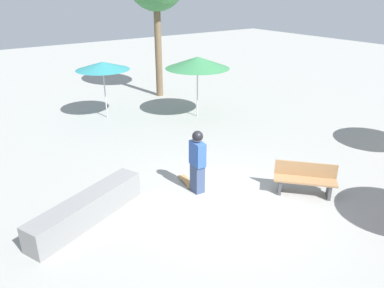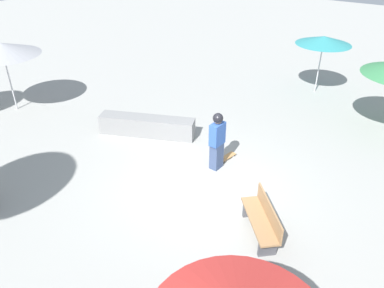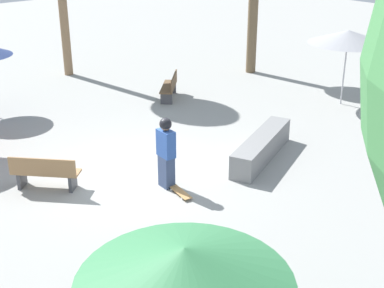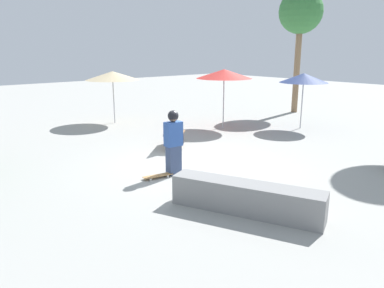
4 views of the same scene
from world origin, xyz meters
TOP-DOWN VIEW (x-y plane):
  - ground_plane at (0.00, 0.00)m, footprint 60.00×60.00m
  - skater_main at (0.93, 0.16)m, footprint 0.48×0.29m
  - skateboard at (1.45, 0.14)m, footprint 0.82×0.34m
  - concrete_ledge at (1.32, 3.06)m, footprint 1.75×3.13m
  - bench_near at (-0.81, -2.07)m, footprint 1.48×1.40m
  - shade_umbrella_green at (6.00, -3.55)m, footprint 2.61×2.61m
  - shade_umbrella_teal at (8.07, -0.37)m, footprint 2.15×2.15m

SIDE VIEW (x-z plane):
  - ground_plane at x=0.00m, z-range 0.00..0.00m
  - skateboard at x=1.45m, z-range 0.02..0.09m
  - concrete_ledge at x=1.32m, z-range 0.00..0.64m
  - bench_near at x=-0.81m, z-range 0.00..0.85m
  - skater_main at x=0.93m, z-range 0.07..1.80m
  - shade_umbrella_teal at x=8.07m, z-range 1.00..3.32m
  - shade_umbrella_green at x=6.00m, z-range 1.01..3.51m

